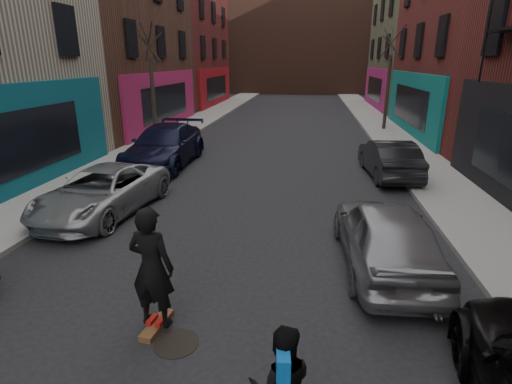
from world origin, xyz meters
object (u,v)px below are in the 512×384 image
(skateboard, at_px, (157,325))
(skateboarder, at_px, (152,268))
(tree_right_far, at_px, (389,72))
(parked_right_far, at_px, (385,235))
(manhole, at_px, (176,343))
(parked_left_end, at_px, (165,146))
(tree_left_far, at_px, (152,77))
(parked_left_far, at_px, (103,191))
(parked_right_end, at_px, (389,158))

(skateboard, relative_size, skateboarder, 0.40)
(tree_right_far, bearing_deg, parked_right_far, -99.36)
(skateboarder, height_order, manhole, skateboarder)
(parked_left_end, distance_m, manhole, 11.42)
(parked_right_far, height_order, skateboarder, skateboarder)
(skateboard, xyz_separation_m, skateboarder, (0.00, 0.00, 1.05))
(parked_right_far, height_order, manhole, parked_right_far)
(tree_right_far, xyz_separation_m, manhole, (-6.47, -20.68, -3.52))
(tree_left_far, relative_size, skateboard, 8.12)
(parked_left_far, bearing_deg, parked_right_far, -9.94)
(skateboard, bearing_deg, tree_left_far, 118.70)
(parked_right_far, bearing_deg, manhole, 36.75)
(tree_left_far, bearing_deg, tree_right_far, 25.82)
(skateboarder, xyz_separation_m, manhole, (0.44, -0.33, -1.10))
(parked_left_far, bearing_deg, skateboarder, -48.22)
(skateboarder, distance_m, manhole, 1.23)
(tree_left_far, distance_m, tree_right_far, 13.78)
(manhole, bearing_deg, tree_right_far, 72.62)
(parked_right_far, distance_m, skateboard, 4.81)
(parked_right_far, bearing_deg, parked_right_end, -103.35)
(parked_left_end, height_order, manhole, parked_left_end)
(tree_left_far, relative_size, tree_right_far, 0.96)
(parked_left_end, xyz_separation_m, manhole, (4.00, -10.67, -0.81))
(parked_right_far, bearing_deg, skateboarder, 30.31)
(parked_left_end, height_order, skateboard, parked_left_end)
(parked_left_far, relative_size, skateboarder, 2.33)
(tree_right_far, height_order, parked_left_far, tree_right_far)
(parked_right_end, relative_size, manhole, 6.02)
(parked_left_far, height_order, parked_right_far, parked_right_far)
(parked_right_far, height_order, skateboard, parked_right_far)
(parked_left_far, bearing_deg, parked_right_end, 36.36)
(skateboard, bearing_deg, parked_right_end, 69.20)
(tree_left_far, height_order, parked_right_far, tree_left_far)
(tree_right_far, xyz_separation_m, skateboard, (-6.91, -20.35, -3.48))
(parked_left_far, distance_m, skateboard, 5.88)
(tree_left_far, xyz_separation_m, parked_left_end, (1.93, -4.01, -2.57))
(parked_left_far, xyz_separation_m, parked_left_end, (-0.19, 5.55, 0.16))
(skateboarder, bearing_deg, tree_right_far, -100.99)
(parked_left_end, bearing_deg, parked_left_far, -88.46)
(tree_left_far, xyz_separation_m, tree_right_far, (12.40, 6.00, 0.15))
(tree_right_far, distance_m, skateboarder, 21.62)
(skateboard, height_order, manhole, skateboard)
(parked_right_end, xyz_separation_m, skateboarder, (-5.31, -9.75, 0.41))
(tree_left_far, relative_size, parked_left_end, 1.16)
(parked_right_far, bearing_deg, parked_left_end, -48.55)
(parked_left_end, height_order, parked_right_far, parked_left_end)
(tree_right_far, relative_size, manhole, 9.71)
(skateboard, bearing_deg, parked_left_far, 132.97)
(parked_right_end, bearing_deg, skateboard, 56.76)
(manhole, bearing_deg, parked_right_far, 39.59)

